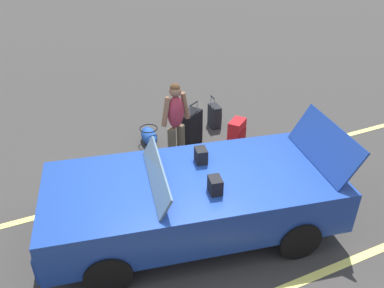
{
  "coord_description": "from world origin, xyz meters",
  "views": [
    {
      "loc": [
        1.79,
        3.94,
        4.08
      ],
      "look_at": [
        -0.49,
        -1.13,
        0.75
      ],
      "focal_mm": 36.02,
      "sensor_mm": 36.0,
      "label": 1
    }
  ],
  "objects_px": {
    "convertible_car": "(180,200)",
    "suitcase_medium_bright": "(237,135)",
    "suitcase_small_carryon": "(215,116)",
    "traveler_person": "(176,122)",
    "suitcase_large_black": "(190,129)",
    "duffel_bag": "(149,136)"
  },
  "relations": [
    {
      "from": "convertible_car",
      "to": "duffel_bag",
      "type": "xyz_separation_m",
      "value": [
        -0.42,
        -2.65,
        -0.43
      ]
    },
    {
      "from": "convertible_car",
      "to": "suitcase_medium_bright",
      "type": "relative_size",
      "value": 7.15
    },
    {
      "from": "suitcase_small_carryon",
      "to": "suitcase_large_black",
      "type": "bearing_deg",
      "value": -142.8
    },
    {
      "from": "convertible_car",
      "to": "suitcase_large_black",
      "type": "xyz_separation_m",
      "value": [
        -1.16,
        -2.23,
        -0.22
      ]
    },
    {
      "from": "suitcase_small_carryon",
      "to": "duffel_bag",
      "type": "bearing_deg",
      "value": -171.52
    },
    {
      "from": "suitcase_large_black",
      "to": "suitcase_medium_bright",
      "type": "bearing_deg",
      "value": -154.39
    },
    {
      "from": "suitcase_medium_bright",
      "to": "suitcase_small_carryon",
      "type": "height_order",
      "value": "suitcase_small_carryon"
    },
    {
      "from": "suitcase_large_black",
      "to": "traveler_person",
      "type": "height_order",
      "value": "traveler_person"
    },
    {
      "from": "convertible_car",
      "to": "traveler_person",
      "type": "distance_m",
      "value": 1.77
    },
    {
      "from": "suitcase_medium_bright",
      "to": "traveler_person",
      "type": "distance_m",
      "value": 1.47
    },
    {
      "from": "convertible_car",
      "to": "traveler_person",
      "type": "relative_size",
      "value": 2.69
    },
    {
      "from": "duffel_bag",
      "to": "traveler_person",
      "type": "relative_size",
      "value": 0.4
    },
    {
      "from": "convertible_car",
      "to": "suitcase_large_black",
      "type": "relative_size",
      "value": 4.64
    },
    {
      "from": "duffel_bag",
      "to": "traveler_person",
      "type": "bearing_deg",
      "value": 100.87
    },
    {
      "from": "convertible_car",
      "to": "traveler_person",
      "type": "xyz_separation_m",
      "value": [
        -0.62,
        -1.63,
        0.34
      ]
    },
    {
      "from": "suitcase_small_carryon",
      "to": "duffel_bag",
      "type": "relative_size",
      "value": 1.1
    },
    {
      "from": "suitcase_large_black",
      "to": "suitcase_small_carryon",
      "type": "distance_m",
      "value": 0.96
    },
    {
      "from": "convertible_car",
      "to": "suitcase_small_carryon",
      "type": "relative_size",
      "value": 6.14
    },
    {
      "from": "convertible_car",
      "to": "suitcase_small_carryon",
      "type": "height_order",
      "value": "convertible_car"
    },
    {
      "from": "suitcase_medium_bright",
      "to": "convertible_car",
      "type": "bearing_deg",
      "value": -86.29
    },
    {
      "from": "suitcase_large_black",
      "to": "duffel_bag",
      "type": "distance_m",
      "value": 0.88
    },
    {
      "from": "suitcase_large_black",
      "to": "traveler_person",
      "type": "bearing_deg",
      "value": 106.53
    }
  ]
}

